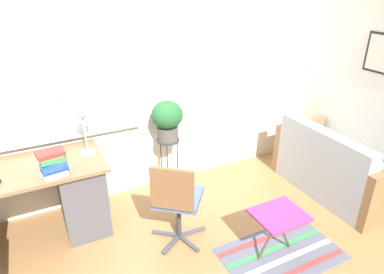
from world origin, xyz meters
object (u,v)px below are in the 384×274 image
book_stack (53,163)px  folding_stool (279,217)px  desk_lamp (83,119)px  plant_stand (168,146)px  office_chair_swivel (177,200)px  couch_loveseat (335,170)px  potted_plant (167,118)px

book_stack → folding_stool: 1.98m
desk_lamp → plant_stand: 1.04m
office_chair_swivel → couch_loveseat: office_chair_swivel is taller
couch_loveseat → office_chair_swivel: bearing=89.3°
book_stack → couch_loveseat: bearing=-9.1°
couch_loveseat → potted_plant: size_ratio=3.16×
potted_plant → folding_stool: size_ratio=0.99×
book_stack → folding_stool: bearing=-30.3°
book_stack → folding_stool: (1.66, -0.97, -0.47)m
office_chair_swivel → potted_plant: (0.28, 0.85, 0.43)m
office_chair_swivel → couch_loveseat: (1.98, -0.02, -0.20)m
couch_loveseat → desk_lamp: bearing=74.1°
couch_loveseat → folding_stool: bearing=112.0°
folding_stool → potted_plant: bearing=108.2°
desk_lamp → folding_stool: desk_lamp is taller
book_stack → potted_plant: size_ratio=0.54×
plant_stand → potted_plant: 0.33m
office_chair_swivel → plant_stand: bearing=-69.4°
desk_lamp → couch_loveseat: (2.58, -0.73, -0.83)m
plant_stand → folding_stool: 1.45m
desk_lamp → potted_plant: desk_lamp is taller
book_stack → office_chair_swivel: size_ratio=0.27×
plant_stand → desk_lamp: bearing=-171.3°
office_chair_swivel → couch_loveseat: size_ratio=0.63×
folding_stool → office_chair_swivel: bearing=144.2°
couch_loveseat → folding_stool: couch_loveseat is taller
plant_stand → potted_plant: (0.00, 0.00, 0.33)m
book_stack → couch_loveseat: size_ratio=0.17×
book_stack → plant_stand: (1.21, 0.40, -0.30)m
desk_lamp → office_chair_swivel: bearing=-49.5°
potted_plant → book_stack: bearing=-161.7°
desk_lamp → couch_loveseat: bearing=-15.9°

